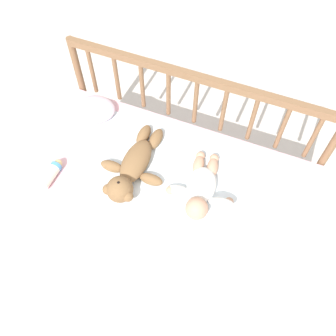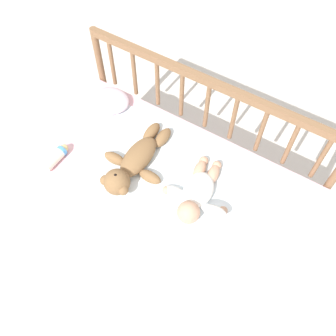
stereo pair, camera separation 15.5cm
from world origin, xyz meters
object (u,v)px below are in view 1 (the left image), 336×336
object	(u,v)px
teddy_bear	(132,168)
baby_bottle	(51,173)
baby	(201,188)
small_pillow	(96,109)

from	to	relation	value
teddy_bear	baby_bottle	size ratio (longest dim) A/B	3.04
teddy_bear	baby	xyz separation A→B (m)	(0.32, 0.03, -0.01)
small_pillow	baby_bottle	bearing A→B (deg)	-91.00
baby	small_pillow	bearing A→B (deg)	159.87
teddy_bear	small_pillow	distance (m)	0.42
teddy_bear	baby_bottle	xyz separation A→B (m)	(-0.34, -0.15, -0.02)
teddy_bear	baby_bottle	distance (m)	0.37
baby	baby_bottle	xyz separation A→B (m)	(-0.66, -0.18, -0.01)
small_pillow	baby_bottle	xyz separation A→B (m)	(-0.01, -0.42, -0.00)
small_pillow	baby_bottle	distance (m)	0.42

